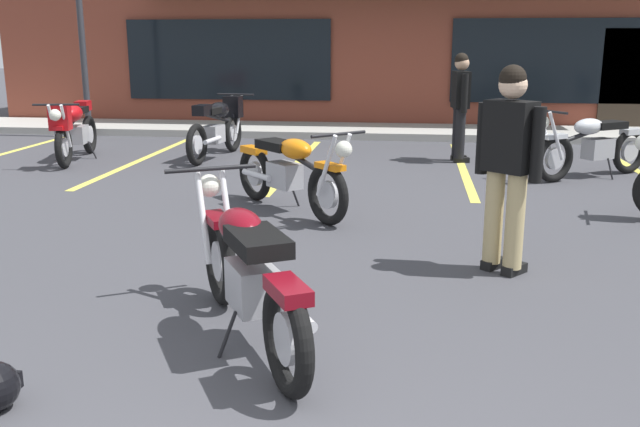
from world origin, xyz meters
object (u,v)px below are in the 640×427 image
(person_in_shorts_foreground, at_px, (460,101))
(motorcycle_foreground_classic, at_px, (247,271))
(motorcycle_black_cruiser, at_px, (74,128))
(person_in_black_shirt, at_px, (508,158))
(motorcycle_blue_standard, at_px, (218,125))
(motorcycle_red_sportbike, at_px, (593,145))
(motorcycle_silver_naked, at_px, (290,171))

(person_in_shorts_foreground, bearing_deg, motorcycle_foreground_classic, -103.71)
(motorcycle_black_cruiser, relative_size, person_in_black_shirt, 1.25)
(person_in_shorts_foreground, bearing_deg, person_in_black_shirt, -89.64)
(motorcycle_blue_standard, bearing_deg, person_in_shorts_foreground, 1.00)
(motorcycle_foreground_classic, distance_m, motorcycle_blue_standard, 7.28)
(motorcycle_red_sportbike, xyz_separation_m, person_in_black_shirt, (-1.72, -4.32, 0.49))
(motorcycle_foreground_classic, xyz_separation_m, motorcycle_silver_naked, (-0.33, 3.40, 0.00))
(motorcycle_foreground_classic, height_order, motorcycle_black_cruiser, same)
(motorcycle_black_cruiser, height_order, person_in_shorts_foreground, person_in_shorts_foreground)
(motorcycle_foreground_classic, relative_size, motorcycle_silver_naked, 1.13)
(motorcycle_red_sportbike, xyz_separation_m, person_in_shorts_foreground, (-1.75, 1.12, 0.49))
(motorcycle_foreground_classic, xyz_separation_m, person_in_shorts_foreground, (1.72, 7.03, 0.49))
(person_in_black_shirt, bearing_deg, motorcycle_blue_standard, 125.81)
(motorcycle_black_cruiser, distance_m, person_in_black_shirt, 7.60)
(motorcycle_foreground_classic, bearing_deg, motorcycle_black_cruiser, 124.22)
(person_in_shorts_foreground, bearing_deg, motorcycle_silver_naked, -119.43)
(motorcycle_foreground_classic, distance_m, motorcycle_black_cruiser, 7.55)
(motorcycle_silver_naked, distance_m, person_in_shorts_foreground, 4.20)
(motorcycle_foreground_classic, bearing_deg, motorcycle_red_sportbike, 59.62)
(motorcycle_black_cruiser, distance_m, person_in_shorts_foreground, 6.03)
(motorcycle_blue_standard, relative_size, person_in_shorts_foreground, 1.26)
(motorcycle_blue_standard, bearing_deg, motorcycle_foreground_classic, -72.99)
(motorcycle_red_sportbike, bearing_deg, motorcycle_silver_naked, -146.56)
(person_in_black_shirt, relative_size, person_in_shorts_foreground, 1.00)
(motorcycle_silver_naked, relative_size, person_in_shorts_foreground, 1.00)
(motorcycle_black_cruiser, xyz_separation_m, person_in_black_shirt, (5.99, -4.65, 0.42))
(motorcycle_foreground_classic, distance_m, motorcycle_silver_naked, 3.42)
(motorcycle_foreground_classic, bearing_deg, person_in_black_shirt, 42.25)
(motorcycle_red_sportbike, bearing_deg, person_in_black_shirt, -111.65)
(motorcycle_black_cruiser, bearing_deg, motorcycle_silver_naked, -35.97)
(motorcycle_foreground_classic, xyz_separation_m, person_in_black_shirt, (1.75, 1.59, 0.49))
(motorcycle_silver_naked, relative_size, person_in_black_shirt, 1.00)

